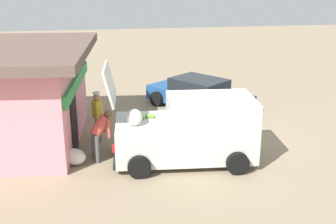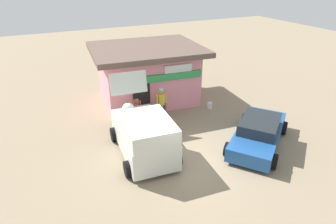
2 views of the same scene
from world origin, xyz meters
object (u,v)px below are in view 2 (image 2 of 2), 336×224
delivery_van (144,134)px  vendor_standing (162,102)px  storefront_bar (147,73)px  unloaded_banana_pile (126,115)px  customer_bending (134,108)px  parked_sedan (259,133)px  paint_bucket (210,105)px

delivery_van → vendor_standing: bearing=52.9°
storefront_bar → unloaded_banana_pile: size_ratio=7.22×
customer_bending → storefront_bar: bearing=56.3°
storefront_bar → parked_sedan: bearing=-69.1°
parked_sedan → unloaded_banana_pile: parked_sedan is taller
parked_sedan → customer_bending: bearing=137.3°
storefront_bar → delivery_van: (-2.27, -5.25, -0.69)m
paint_bucket → storefront_bar: bearing=134.8°
unloaded_banana_pile → parked_sedan: bearing=-46.7°
delivery_van → paint_bucket: size_ratio=12.84×
unloaded_banana_pile → customer_bending: bearing=-76.7°
storefront_bar → unloaded_banana_pile: 3.08m
delivery_van → parked_sedan: delivery_van is taller
storefront_bar → delivery_van: bearing=-113.4°
paint_bucket → parked_sedan: bearing=-91.3°
unloaded_banana_pile → delivery_van: bearing=-95.0°
storefront_bar → paint_bucket: storefront_bar is taller
delivery_van → vendor_standing: 3.30m
vendor_standing → paint_bucket: bearing=-0.9°
delivery_van → storefront_bar: bearing=66.6°
storefront_bar → vendor_standing: size_ratio=3.89×
parked_sedan → vendor_standing: 4.98m
customer_bending → unloaded_banana_pile: size_ratio=1.70×
paint_bucket → vendor_standing: bearing=179.1°
delivery_van → paint_bucket: delivery_van is taller
delivery_van → vendor_standing: delivery_van is taller
storefront_bar → unloaded_banana_pile: (-1.97, -1.89, -1.42)m
storefront_bar → delivery_van: 5.76m
delivery_van → unloaded_banana_pile: size_ratio=4.87×
parked_sedan → vendor_standing: vendor_standing is taller
customer_bending → paint_bucket: 4.49m
vendor_standing → customer_bending: (-1.51, -0.07, -0.04)m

